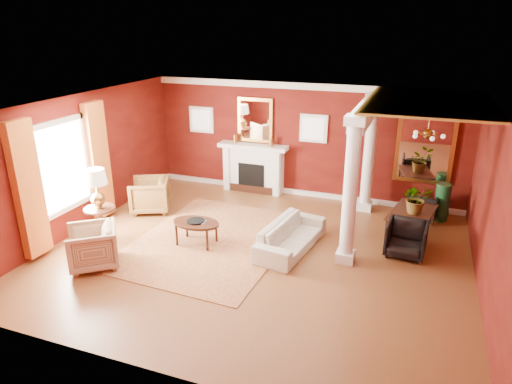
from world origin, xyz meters
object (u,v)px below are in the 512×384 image
at_px(coffee_table, 196,224).
at_px(dining_table, 413,217).
at_px(armchair_stripe, 92,245).
at_px(side_table, 97,193).
at_px(sofa, 291,232).
at_px(armchair_leopard, 150,193).

bearing_deg(coffee_table, dining_table, 26.21).
bearing_deg(armchair_stripe, dining_table, 84.17).
xyz_separation_m(armchair_stripe, side_table, (-0.54, 0.95, 0.62)).
relative_size(sofa, side_table, 1.26).
bearing_deg(sofa, armchair_leopard, 87.21).
height_order(armchair_stripe, coffee_table, armchair_stripe).
bearing_deg(armchair_leopard, coffee_table, 32.42).
xyz_separation_m(coffee_table, side_table, (-1.93, -0.51, 0.60)).
distance_m(armchair_leopard, coffee_table, 2.20).
bearing_deg(side_table, armchair_leopard, 87.16).
bearing_deg(armchair_leopard, side_table, -27.75).
xyz_separation_m(armchair_stripe, dining_table, (5.50, 3.49, -0.04)).
bearing_deg(coffee_table, armchair_stripe, -133.46).
bearing_deg(armchair_stripe, armchair_leopard, 151.61).
bearing_deg(dining_table, side_table, 124.28).
xyz_separation_m(sofa, side_table, (-3.80, -0.97, 0.67)).
xyz_separation_m(armchair_leopard, armchair_stripe, (0.46, -2.65, -0.01)).
relative_size(armchair_leopard, side_table, 0.58).
relative_size(armchair_leopard, dining_table, 0.62).
relative_size(armchair_leopard, armchair_stripe, 1.03).
relative_size(armchair_stripe, side_table, 0.56).
relative_size(sofa, armchair_stripe, 2.23).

